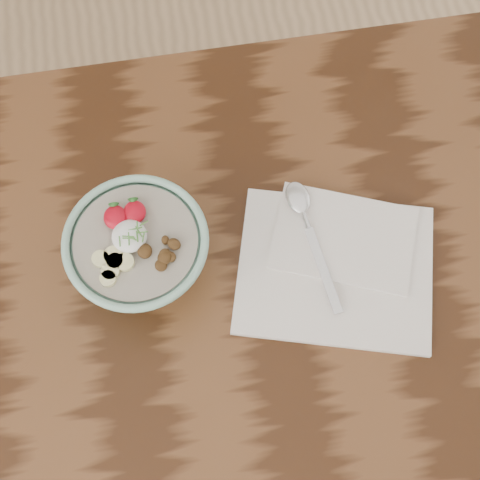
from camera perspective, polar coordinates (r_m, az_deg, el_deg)
The scene contains 4 objects.
table at distance 100.10cm, azimuth 2.80°, elevation -7.89°, with size 160.00×90.00×75.00cm.
breakfast_bowl at distance 88.16cm, azimuth -8.58°, elevation -1.01°, with size 18.56×18.56×12.13cm.
napkin at distance 93.53cm, azimuth 8.26°, elevation -1.93°, with size 31.48×27.98×1.64cm.
spoon at distance 94.14cm, azimuth 5.50°, elevation 2.13°, with size 4.69×20.25×1.05cm.
Camera 1 is at (-8.63, -22.64, 162.83)cm, focal length 50.00 mm.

